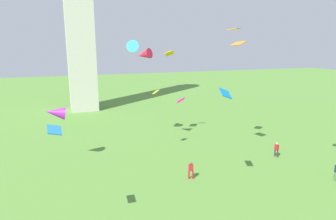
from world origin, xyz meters
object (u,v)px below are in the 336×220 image
object	(u,v)px
kite_flying_5	(169,53)
kite_flying_9	(55,113)
person_2	(277,149)
kite_flying_4	(54,130)
kite_flying_2	(238,43)
kite_flying_10	(234,29)
kite_flying_1	(181,100)
kite_flying_6	(144,55)
person_0	(191,169)
kite_flying_7	(156,92)
kite_flying_8	(134,49)
kite_flying_3	(225,93)

from	to	relation	value
kite_flying_5	kite_flying_9	bearing A→B (deg)	51.49
person_2	kite_flying_4	size ratio (longest dim) A/B	1.41
kite_flying_5	kite_flying_2	bearing A→B (deg)	150.67
person_2	kite_flying_10	bearing A→B (deg)	-135.20
kite_flying_5	kite_flying_10	bearing A→B (deg)	162.18
kite_flying_4	kite_flying_9	distance (m)	13.47
person_2	kite_flying_1	distance (m)	14.42
kite_flying_1	kite_flying_2	xyz separation A→B (m)	(1.23, -11.43, 7.62)
kite_flying_1	kite_flying_6	distance (m)	10.42
person_0	kite_flying_6	size ratio (longest dim) A/B	0.77
kite_flying_7	kite_flying_10	size ratio (longest dim) A/B	0.50
kite_flying_4	kite_flying_7	xyz separation A→B (m)	(9.97, 12.32, -0.21)
kite_flying_9	kite_flying_10	bearing A→B (deg)	79.62
person_2	kite_flying_5	world-z (taller)	kite_flying_5
kite_flying_2	kite_flying_10	world-z (taller)	kite_flying_10
kite_flying_1	kite_flying_7	xyz separation A→B (m)	(-5.97, -7.19, 2.56)
kite_flying_4	kite_flying_8	size ratio (longest dim) A/B	0.43
kite_flying_6	kite_flying_8	bearing A→B (deg)	-119.14
person_2	kite_flying_2	xyz separation A→B (m)	(-4.82, 1.17, 11.17)
kite_flying_2	kite_flying_6	distance (m)	10.24
person_0	kite_flying_10	size ratio (longest dim) A/B	0.95
kite_flying_1	kite_flying_4	xyz separation A→B (m)	(-15.93, -19.51, 2.77)
kite_flying_2	kite_flying_8	distance (m)	12.34
kite_flying_9	kite_flying_10	distance (m)	20.24
kite_flying_3	kite_flying_7	size ratio (longest dim) A/B	1.39
kite_flying_2	kite_flying_9	xyz separation A→B (m)	(-17.40, 5.26, -6.73)
kite_flying_5	kite_flying_7	world-z (taller)	kite_flying_5
kite_flying_9	kite_flying_3	bearing A→B (deg)	47.57
kite_flying_2	kite_flying_6	bearing A→B (deg)	40.53
kite_flying_7	kite_flying_9	world-z (taller)	kite_flying_7
kite_flying_3	kite_flying_7	xyz separation A→B (m)	(-2.33, 10.17, -1.27)
person_0	kite_flying_10	xyz separation A→B (m)	(7.01, 4.93, 12.67)
person_0	kite_flying_4	size ratio (longest dim) A/B	1.41
kite_flying_6	kite_flying_10	xyz separation A→B (m)	(8.64, -4.38, 2.67)
kite_flying_5	kite_flying_8	world-z (taller)	kite_flying_8
person_2	kite_flying_7	distance (m)	14.52
kite_flying_4	kite_flying_6	xyz separation A→B (m)	(9.36, 14.61, 3.67)
kite_flying_3	kite_flying_9	bearing A→B (deg)	-117.42
kite_flying_2	kite_flying_5	size ratio (longest dim) A/B	1.21
kite_flying_4	kite_flying_10	bearing A→B (deg)	-62.88
kite_flying_10	kite_flying_2	bearing A→B (deg)	-148.54
person_0	kite_flying_6	world-z (taller)	kite_flying_6
person_2	kite_flying_6	bearing A→B (deg)	-126.83
person_0	kite_flying_5	xyz separation A→B (m)	(2.27, 11.60, 10.04)
kite_flying_7	kite_flying_9	distance (m)	10.39
kite_flying_5	kite_flying_8	size ratio (longest dim) A/B	0.48
person_2	kite_flying_6	size ratio (longest dim) A/B	0.77
kite_flying_4	kite_flying_9	world-z (taller)	kite_flying_4
kite_flying_5	kite_flying_7	xyz separation A→B (m)	(-3.28, -4.57, -3.92)
kite_flying_7	kite_flying_9	size ratio (longest dim) A/B	0.42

